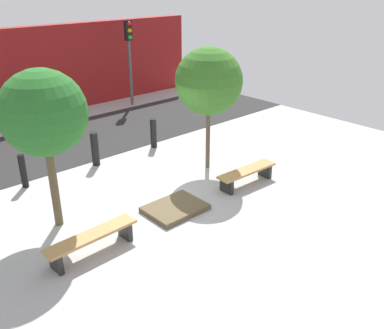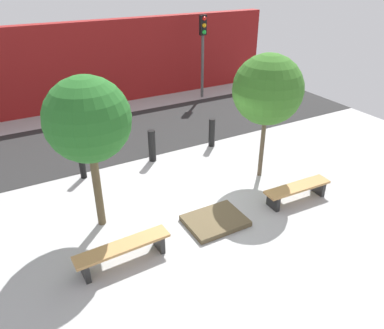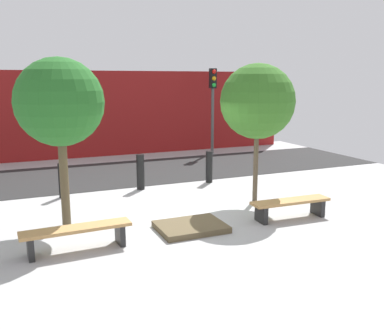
{
  "view_description": "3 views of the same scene",
  "coord_description": "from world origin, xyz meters",
  "px_view_note": "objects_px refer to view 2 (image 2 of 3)",
  "views": [
    {
      "loc": [
        -5.52,
        -7.59,
        5.04
      ],
      "look_at": [
        0.54,
        -0.88,
        1.01
      ],
      "focal_mm": 40.0,
      "sensor_mm": 36.0,
      "label": 1
    },
    {
      "loc": [
        -3.84,
        -6.68,
        5.3
      ],
      "look_at": [
        -0.29,
        -0.32,
        1.34
      ],
      "focal_mm": 35.0,
      "sensor_mm": 36.0,
      "label": 2
    },
    {
      "loc": [
        -3.22,
        -8.46,
        2.99
      ],
      "look_at": [
        0.23,
        -0.4,
        1.24
      ],
      "focal_mm": 40.0,
      "sensor_mm": 36.0,
      "label": 3
    }
  ],
  "objects_px": {
    "planter_bed": "(215,221)",
    "traffic_light_mid_west": "(203,42)",
    "tree_behind_left_bench": "(88,120)",
    "bollard_left": "(152,146)",
    "bollard_far_left": "(82,163)",
    "bench_left": "(123,250)",
    "bench_right": "(297,190)",
    "bollard_center": "(212,133)",
    "tree_behind_right_bench": "(268,90)"
  },
  "relations": [
    {
      "from": "planter_bed",
      "to": "traffic_light_mid_west",
      "type": "bearing_deg",
      "value": 61.37
    },
    {
      "from": "tree_behind_left_bench",
      "to": "bollard_left",
      "type": "bearing_deg",
      "value": 44.96
    },
    {
      "from": "planter_bed",
      "to": "traffic_light_mid_west",
      "type": "height_order",
      "value": "traffic_light_mid_west"
    },
    {
      "from": "bollard_far_left",
      "to": "bollard_left",
      "type": "distance_m",
      "value": 2.09
    },
    {
      "from": "planter_bed",
      "to": "bollard_left",
      "type": "bearing_deg",
      "value": 90.0
    },
    {
      "from": "bench_left",
      "to": "bollard_far_left",
      "type": "distance_m",
      "value": 3.74
    },
    {
      "from": "bench_right",
      "to": "bollard_center",
      "type": "distance_m",
      "value": 3.74
    },
    {
      "from": "bollard_far_left",
      "to": "traffic_light_mid_west",
      "type": "bearing_deg",
      "value": 34.66
    },
    {
      "from": "bollard_far_left",
      "to": "bollard_center",
      "type": "height_order",
      "value": "bollard_center"
    },
    {
      "from": "bollard_far_left",
      "to": "bollard_left",
      "type": "height_order",
      "value": "bollard_left"
    },
    {
      "from": "bollard_left",
      "to": "traffic_light_mid_west",
      "type": "xyz_separation_m",
      "value": [
        4.37,
        4.47,
        1.88
      ]
    },
    {
      "from": "tree_behind_right_bench",
      "to": "traffic_light_mid_west",
      "type": "height_order",
      "value": "traffic_light_mid_west"
    },
    {
      "from": "tree_behind_left_bench",
      "to": "bollard_center",
      "type": "distance_m",
      "value": 5.34
    },
    {
      "from": "bench_right",
      "to": "bollard_far_left",
      "type": "distance_m",
      "value": 5.75
    },
    {
      "from": "bollard_left",
      "to": "bollard_center",
      "type": "relative_size",
      "value": 1.05
    },
    {
      "from": "bench_left",
      "to": "bollard_far_left",
      "type": "relative_size",
      "value": 2.16
    },
    {
      "from": "bench_left",
      "to": "bollard_center",
      "type": "height_order",
      "value": "bollard_center"
    },
    {
      "from": "tree_behind_left_bench",
      "to": "traffic_light_mid_west",
      "type": "xyz_separation_m",
      "value": [
        6.64,
        6.74,
        -0.16
      ]
    },
    {
      "from": "tree_behind_left_bench",
      "to": "tree_behind_right_bench",
      "type": "distance_m",
      "value": 4.55
    },
    {
      "from": "bollard_center",
      "to": "traffic_light_mid_west",
      "type": "distance_m",
      "value": 5.36
    },
    {
      "from": "bench_right",
      "to": "traffic_light_mid_west",
      "type": "distance_m",
      "value": 8.71
    },
    {
      "from": "bench_right",
      "to": "traffic_light_mid_west",
      "type": "bearing_deg",
      "value": 77.77
    },
    {
      "from": "planter_bed",
      "to": "traffic_light_mid_west",
      "type": "relative_size",
      "value": 0.39
    },
    {
      "from": "tree_behind_left_bench",
      "to": "tree_behind_right_bench",
      "type": "relative_size",
      "value": 1.02
    },
    {
      "from": "tree_behind_left_bench",
      "to": "bollard_far_left",
      "type": "distance_m",
      "value": 3.09
    },
    {
      "from": "bench_right",
      "to": "planter_bed",
      "type": "distance_m",
      "value": 2.29
    },
    {
      "from": "bench_left",
      "to": "bollard_far_left",
      "type": "xyz_separation_m",
      "value": [
        0.18,
        3.74,
        0.12
      ]
    },
    {
      "from": "bench_right",
      "to": "tree_behind_left_bench",
      "type": "relative_size",
      "value": 0.53
    },
    {
      "from": "planter_bed",
      "to": "bollard_far_left",
      "type": "relative_size",
      "value": 1.5
    },
    {
      "from": "bollard_far_left",
      "to": "bollard_left",
      "type": "bearing_deg",
      "value": 0.0
    },
    {
      "from": "tree_behind_right_bench",
      "to": "bollard_center",
      "type": "xyz_separation_m",
      "value": [
        -0.18,
        2.27,
        -2.0
      ]
    },
    {
      "from": "tree_behind_left_bench",
      "to": "bench_right",
      "type": "bearing_deg",
      "value": -17.88
    },
    {
      "from": "tree_behind_right_bench",
      "to": "traffic_light_mid_west",
      "type": "relative_size",
      "value": 0.99
    },
    {
      "from": "bench_right",
      "to": "bollard_far_left",
      "type": "relative_size",
      "value": 2.03
    },
    {
      "from": "bench_left",
      "to": "bollard_center",
      "type": "distance_m",
      "value": 5.75
    },
    {
      "from": "bench_right",
      "to": "bench_left",
      "type": "bearing_deg",
      "value": -177.89
    },
    {
      "from": "planter_bed",
      "to": "bollard_far_left",
      "type": "height_order",
      "value": "bollard_far_left"
    },
    {
      "from": "bollard_left",
      "to": "traffic_light_mid_west",
      "type": "distance_m",
      "value": 6.52
    },
    {
      "from": "tree_behind_right_bench",
      "to": "bollard_far_left",
      "type": "distance_m",
      "value": 5.32
    },
    {
      "from": "planter_bed",
      "to": "traffic_light_mid_west",
      "type": "distance_m",
      "value": 9.4
    },
    {
      "from": "tree_behind_left_bench",
      "to": "traffic_light_mid_west",
      "type": "height_order",
      "value": "tree_behind_left_bench"
    },
    {
      "from": "tree_behind_right_bench",
      "to": "bollard_center",
      "type": "distance_m",
      "value": 3.03
    },
    {
      "from": "planter_bed",
      "to": "bollard_center",
      "type": "height_order",
      "value": "bollard_center"
    },
    {
      "from": "bollard_far_left",
      "to": "bench_right",
      "type": "bearing_deg",
      "value": -40.57
    },
    {
      "from": "bench_left",
      "to": "planter_bed",
      "type": "distance_m",
      "value": 2.3
    },
    {
      "from": "bench_left",
      "to": "traffic_light_mid_west",
      "type": "distance_m",
      "value": 10.75
    },
    {
      "from": "bench_right",
      "to": "traffic_light_mid_west",
      "type": "relative_size",
      "value": 0.53
    },
    {
      "from": "bench_right",
      "to": "tree_behind_left_bench",
      "type": "distance_m",
      "value": 5.27
    },
    {
      "from": "bollard_center",
      "to": "bollard_left",
      "type": "bearing_deg",
      "value": 180.0
    },
    {
      "from": "bench_right",
      "to": "bollard_left",
      "type": "xyz_separation_m",
      "value": [
        -2.27,
        3.74,
        0.18
      ]
    }
  ]
}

